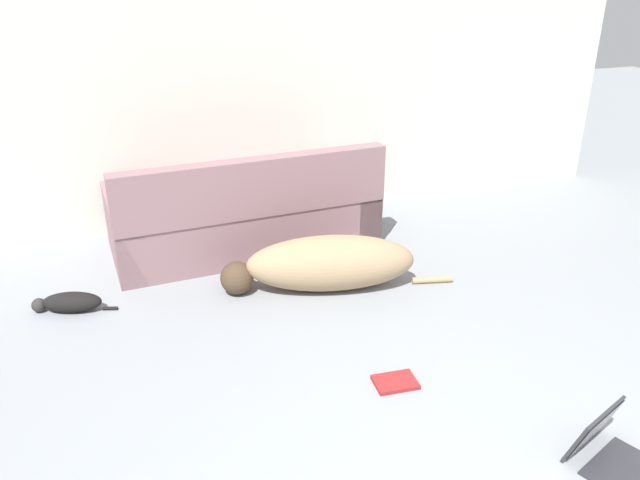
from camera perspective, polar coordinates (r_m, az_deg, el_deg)
The scene contains 6 objects.
wall_back at distance 5.44m, azimuth -6.14°, elevation 15.97°, with size 7.09×0.06×2.77m.
couch at distance 5.07m, azimuth -6.88°, elevation 2.15°, with size 2.13×1.02×0.84m.
dog at distance 4.40m, azimuth 0.48°, elevation -2.21°, with size 1.67×0.66×0.40m.
cat at distance 4.51m, azimuth -21.95°, elevation -5.31°, with size 0.56×0.27×0.13m.
laptop_open at distance 3.34m, azimuth 24.71°, elevation -16.72°, with size 0.45×0.45×0.26m.
book_red at distance 3.58m, azimuth 6.89°, elevation -12.78°, with size 0.25×0.19×0.02m.
Camera 1 is at (-1.24, -1.08, 2.15)m, focal length 35.00 mm.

